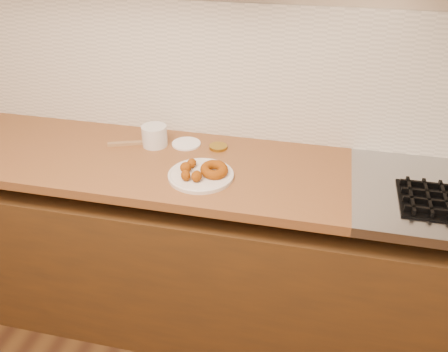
% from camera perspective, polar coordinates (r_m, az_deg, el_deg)
% --- Properties ---
extents(wall_back, '(4.00, 0.02, 2.70)m').
position_cam_1_polar(wall_back, '(2.08, 2.52, 16.14)').
color(wall_back, tan).
rests_on(wall_back, ground).
extents(base_cabinet, '(3.60, 0.60, 0.77)m').
position_cam_1_polar(base_cabinet, '(2.27, 0.47, -10.23)').
color(base_cabinet, '#512F12').
rests_on(base_cabinet, floor).
extents(butcher_block, '(2.30, 0.62, 0.04)m').
position_cam_1_polar(butcher_block, '(2.19, -16.30, 2.47)').
color(butcher_block, brown).
rests_on(butcher_block, base_cabinet).
extents(backsplash, '(3.60, 0.02, 0.60)m').
position_cam_1_polar(backsplash, '(2.11, 2.37, 12.12)').
color(backsplash, silver).
rests_on(backsplash, wall_back).
extents(donut_plate, '(0.26, 0.26, 0.02)m').
position_cam_1_polar(donut_plate, '(1.90, -2.80, 0.07)').
color(donut_plate, silver).
rests_on(donut_plate, butcher_block).
extents(ring_donut, '(0.16, 0.16, 0.05)m').
position_cam_1_polar(ring_donut, '(1.88, -1.21, 0.77)').
color(ring_donut, '#944207').
rests_on(ring_donut, donut_plate).
extents(fried_dough_chunks, '(0.11, 0.16, 0.04)m').
position_cam_1_polar(fried_dough_chunks, '(1.88, -4.12, 0.64)').
color(fried_dough_chunks, '#944207').
rests_on(fried_dough_chunks, donut_plate).
extents(plastic_tub, '(0.15, 0.15, 0.09)m').
position_cam_1_polar(plastic_tub, '(2.15, -8.36, 4.81)').
color(plastic_tub, silver).
rests_on(plastic_tub, butcher_block).
extents(tub_lid, '(0.15, 0.15, 0.01)m').
position_cam_1_polar(tub_lid, '(2.16, -4.56, 3.90)').
color(tub_lid, white).
rests_on(tub_lid, butcher_block).
extents(brass_jar_lid, '(0.10, 0.10, 0.01)m').
position_cam_1_polar(brass_jar_lid, '(2.11, -0.70, 3.51)').
color(brass_jar_lid, olive).
rests_on(brass_jar_lid, butcher_block).
extents(wooden_utensil, '(0.18, 0.08, 0.01)m').
position_cam_1_polar(wooden_utensil, '(2.19, -11.47, 3.87)').
color(wooden_utensil, olive).
rests_on(wooden_utensil, butcher_block).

